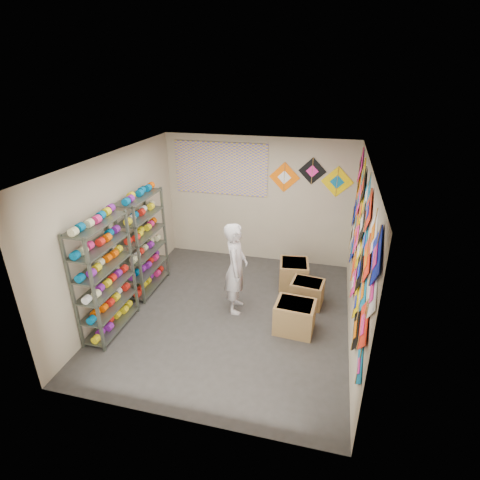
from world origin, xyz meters
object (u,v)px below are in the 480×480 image
(carton_b, at_px, (307,293))
(carton_c, at_px, (294,274))
(carton_a, at_px, (295,317))
(shelf_rack_back, at_px, (144,244))
(shelf_rack_front, at_px, (105,278))
(shopkeeper, at_px, (236,268))

(carton_b, distance_m, carton_c, 0.64)
(carton_a, height_order, carton_b, carton_a)
(shelf_rack_back, height_order, carton_c, shelf_rack_back)
(shelf_rack_front, xyz_separation_m, shopkeeper, (1.84, 1.03, -0.13))
(shelf_rack_back, height_order, carton_a, shelf_rack_back)
(shopkeeper, height_order, carton_b, shopkeeper)
(shelf_rack_back, height_order, shopkeeper, shelf_rack_back)
(shelf_rack_front, bearing_deg, shopkeeper, 29.28)
(shopkeeper, height_order, carton_a, shopkeeper)
(shelf_rack_front, relative_size, carton_c, 3.17)
(shelf_rack_back, bearing_deg, carton_a, -12.12)
(shelf_rack_back, bearing_deg, carton_c, 15.35)
(shopkeeper, relative_size, carton_a, 2.65)
(shelf_rack_front, height_order, shopkeeper, shelf_rack_front)
(shelf_rack_front, xyz_separation_m, carton_a, (2.91, 0.68, -0.69))
(shelf_rack_front, xyz_separation_m, carton_b, (3.04, 1.49, -0.72))
(shelf_rack_back, bearing_deg, shelf_rack_front, -90.00)
(shelf_rack_front, distance_m, carton_c, 3.49)
(shelf_rack_back, distance_m, carton_b, 3.13)
(shelf_rack_back, xyz_separation_m, carton_a, (2.91, -0.62, -0.69))
(shelf_rack_front, distance_m, shelf_rack_back, 1.30)
(shelf_rack_front, bearing_deg, carton_b, 26.15)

